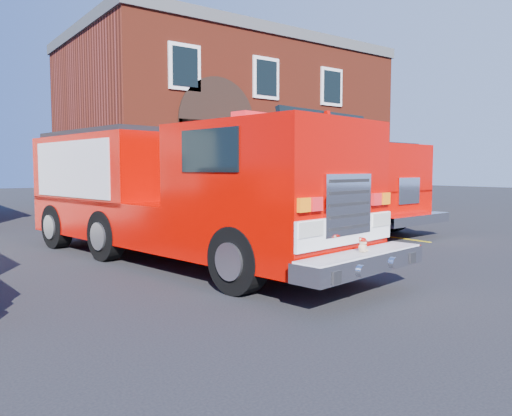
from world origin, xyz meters
TOP-DOWN VIEW (x-y plane):
  - ground at (0.00, 0.00)m, footprint 100.00×100.00m
  - parking_stripe_near at (6.50, 1.00)m, footprint 0.12×3.00m
  - parking_stripe_mid at (6.50, 4.00)m, footprint 0.12×3.00m
  - parking_stripe_far at (6.50, 7.00)m, footprint 0.12×3.00m
  - fire_station at (8.99, 13.98)m, footprint 15.20×10.20m
  - fire_engine at (-0.42, 1.30)m, footprint 4.17×9.99m
  - secondary_truck at (6.16, 4.70)m, footprint 3.59×9.35m

SIDE VIEW (x-z plane):
  - ground at x=0.00m, z-range 0.00..0.00m
  - parking_stripe_near at x=6.50m, z-range 0.00..0.01m
  - parking_stripe_mid at x=6.50m, z-range 0.00..0.01m
  - parking_stripe_far at x=6.50m, z-range 0.00..0.01m
  - fire_engine at x=-0.42m, z-range 0.05..3.04m
  - secondary_truck at x=6.16m, z-range 0.13..3.10m
  - fire_station at x=8.99m, z-range 0.03..8.48m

